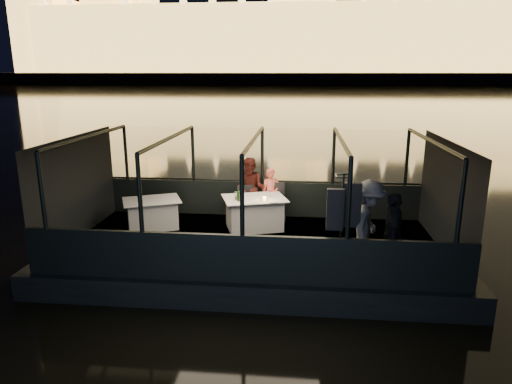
# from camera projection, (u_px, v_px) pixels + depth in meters

# --- Properties ---
(river_water) EXTENTS (500.00, 500.00, 0.00)m
(river_water) POSITION_uv_depth(u_px,v_px,m) (297.00, 95.00, 87.22)
(river_water) COLOR black
(river_water) RESTS_ON ground
(boat_hull) EXTENTS (8.60, 4.40, 1.00)m
(boat_hull) POSITION_uv_depth(u_px,v_px,m) (254.00, 263.00, 10.22)
(boat_hull) COLOR black
(boat_hull) RESTS_ON river_water
(boat_deck) EXTENTS (8.00, 4.00, 0.04)m
(boat_deck) POSITION_uv_depth(u_px,v_px,m) (254.00, 243.00, 10.10)
(boat_deck) COLOR black
(boat_deck) RESTS_ON boat_hull
(gunwale_port) EXTENTS (8.00, 0.08, 0.90)m
(gunwale_port) POSITION_uv_depth(u_px,v_px,m) (262.00, 199.00, 11.91)
(gunwale_port) COLOR black
(gunwale_port) RESTS_ON boat_deck
(gunwale_starboard) EXTENTS (8.00, 0.08, 0.90)m
(gunwale_starboard) POSITION_uv_depth(u_px,v_px,m) (243.00, 259.00, 8.06)
(gunwale_starboard) COLOR black
(gunwale_starboard) RESTS_ON boat_deck
(cabin_glass_port) EXTENTS (8.00, 0.02, 1.40)m
(cabin_glass_port) POSITION_uv_depth(u_px,v_px,m) (262.00, 155.00, 11.61)
(cabin_glass_port) COLOR #99B2B2
(cabin_glass_port) RESTS_ON gunwale_port
(cabin_glass_starboard) EXTENTS (8.00, 0.02, 1.40)m
(cabin_glass_starboard) POSITION_uv_depth(u_px,v_px,m) (242.00, 196.00, 7.76)
(cabin_glass_starboard) COLOR #99B2B2
(cabin_glass_starboard) RESTS_ON gunwale_starboard
(cabin_roof_glass) EXTENTS (8.00, 4.00, 0.02)m
(cabin_roof_glass) POSITION_uv_depth(u_px,v_px,m) (254.00, 139.00, 9.51)
(cabin_roof_glass) COLOR #99B2B2
(cabin_roof_glass) RESTS_ON boat_deck
(end_wall_fore) EXTENTS (0.02, 4.00, 2.30)m
(end_wall_fore) POSITION_uv_depth(u_px,v_px,m) (76.00, 188.00, 10.19)
(end_wall_fore) COLOR black
(end_wall_fore) RESTS_ON boat_deck
(end_wall_aft) EXTENTS (0.02, 4.00, 2.30)m
(end_wall_aft) POSITION_uv_depth(u_px,v_px,m) (446.00, 197.00, 9.42)
(end_wall_aft) COLOR black
(end_wall_aft) RESTS_ON boat_deck
(canopy_ribs) EXTENTS (8.00, 4.00, 2.30)m
(canopy_ribs) POSITION_uv_depth(u_px,v_px,m) (254.00, 192.00, 9.80)
(canopy_ribs) COLOR black
(canopy_ribs) RESTS_ON boat_deck
(embankment) EXTENTS (400.00, 140.00, 6.00)m
(embankment) POSITION_uv_depth(u_px,v_px,m) (301.00, 79.00, 212.07)
(embankment) COLOR #423D33
(embankment) RESTS_ON ground
(parliament_building) EXTENTS (220.00, 32.00, 60.00)m
(parliament_building) POSITION_uv_depth(u_px,v_px,m) (302.00, 4.00, 171.27)
(parliament_building) COLOR #F2D18C
(parliament_building) RESTS_ON embankment
(dining_table_central) EXTENTS (1.70, 1.45, 0.77)m
(dining_table_central) POSITION_uv_depth(u_px,v_px,m) (254.00, 213.00, 10.91)
(dining_table_central) COLOR silver
(dining_table_central) RESTS_ON boat_deck
(dining_table_aft) EXTENTS (1.59, 1.41, 0.70)m
(dining_table_aft) POSITION_uv_depth(u_px,v_px,m) (152.00, 212.00, 10.97)
(dining_table_aft) COLOR silver
(dining_table_aft) RESTS_ON boat_deck
(chair_port_left) EXTENTS (0.52, 0.52, 0.90)m
(chair_port_left) POSITION_uv_depth(u_px,v_px,m) (244.00, 205.00, 11.38)
(chair_port_left) COLOR black
(chair_port_left) RESTS_ON boat_deck
(chair_port_right) EXTENTS (0.52, 0.52, 0.96)m
(chair_port_right) POSITION_uv_depth(u_px,v_px,m) (276.00, 205.00, 11.34)
(chair_port_right) COLOR black
(chair_port_right) RESTS_ON boat_deck
(coat_stand) EXTENTS (0.66, 0.60, 1.94)m
(coat_stand) POSITION_uv_depth(u_px,v_px,m) (341.00, 229.00, 8.23)
(coat_stand) COLOR black
(coat_stand) RESTS_ON boat_deck
(person_woman_coral) EXTENTS (0.55, 0.44, 1.33)m
(person_woman_coral) POSITION_uv_depth(u_px,v_px,m) (271.00, 191.00, 11.47)
(person_woman_coral) COLOR #DE6051
(person_woman_coral) RESTS_ON boat_deck
(person_man_maroon) EXTENTS (0.88, 0.75, 1.59)m
(person_man_maroon) POSITION_uv_depth(u_px,v_px,m) (251.00, 191.00, 11.52)
(person_man_maroon) COLOR #431712
(person_man_maroon) RESTS_ON boat_deck
(passenger_stripe) EXTENTS (0.94, 1.28, 1.77)m
(passenger_stripe) POSITION_uv_depth(u_px,v_px,m) (368.00, 228.00, 8.47)
(passenger_stripe) COLOR silver
(passenger_stripe) RESTS_ON boat_deck
(passenger_dark) EXTENTS (0.55, 0.97, 1.56)m
(passenger_dark) POSITION_uv_depth(u_px,v_px,m) (393.00, 230.00, 8.36)
(passenger_dark) COLOR black
(passenger_dark) RESTS_ON boat_deck
(wine_bottle) EXTENTS (0.08, 0.08, 0.29)m
(wine_bottle) POSITION_uv_depth(u_px,v_px,m) (238.00, 195.00, 10.50)
(wine_bottle) COLOR #123313
(wine_bottle) RESTS_ON dining_table_central
(bread_basket) EXTENTS (0.24, 0.24, 0.08)m
(bread_basket) POSITION_uv_depth(u_px,v_px,m) (239.00, 198.00, 10.68)
(bread_basket) COLOR brown
(bread_basket) RESTS_ON dining_table_central
(amber_candle) EXTENTS (0.08, 0.08, 0.08)m
(amber_candle) POSITION_uv_depth(u_px,v_px,m) (265.00, 199.00, 10.55)
(amber_candle) COLOR yellow
(amber_candle) RESTS_ON dining_table_central
(plate_near) EXTENTS (0.28, 0.28, 0.01)m
(plate_near) POSITION_uv_depth(u_px,v_px,m) (273.00, 202.00, 10.45)
(plate_near) COLOR white
(plate_near) RESTS_ON dining_table_central
(plate_far) EXTENTS (0.29, 0.29, 0.02)m
(plate_far) POSITION_uv_depth(u_px,v_px,m) (240.00, 197.00, 10.81)
(plate_far) COLOR silver
(plate_far) RESTS_ON dining_table_central
(wine_glass_white) EXTENTS (0.09, 0.09, 0.20)m
(wine_glass_white) POSITION_uv_depth(u_px,v_px,m) (236.00, 196.00, 10.57)
(wine_glass_white) COLOR silver
(wine_glass_white) RESTS_ON dining_table_central
(wine_glass_red) EXTENTS (0.07, 0.07, 0.19)m
(wine_glass_red) POSITION_uv_depth(u_px,v_px,m) (270.00, 193.00, 10.85)
(wine_glass_red) COLOR white
(wine_glass_red) RESTS_ON dining_table_central
(wine_glass_empty) EXTENTS (0.06, 0.06, 0.17)m
(wine_glass_empty) POSITION_uv_depth(u_px,v_px,m) (258.00, 197.00, 10.49)
(wine_glass_empty) COLOR silver
(wine_glass_empty) RESTS_ON dining_table_central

